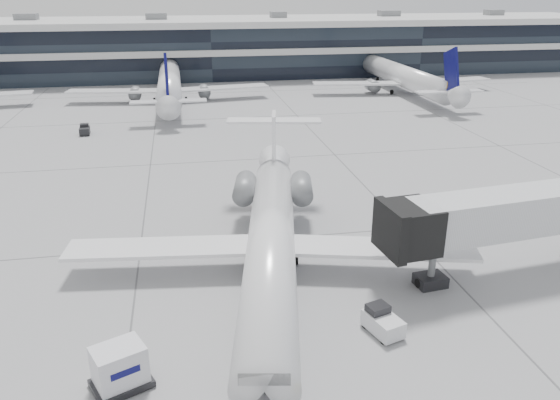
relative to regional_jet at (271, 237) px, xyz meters
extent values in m
plane|color=gray|center=(1.37, 5.06, -2.60)|extent=(220.00, 220.00, 0.00)
cube|color=black|center=(1.37, 87.06, 2.40)|extent=(170.00, 22.00, 10.00)
cylinder|color=white|center=(-0.18, -0.94, -0.08)|extent=(7.78, 26.42, 2.96)
cone|color=white|center=(2.58, 13.72, 0.25)|extent=(3.41, 3.97, 2.81)
cube|color=white|center=(-6.98, 1.46, -0.85)|extent=(12.31, 4.23, 0.24)
cube|color=white|center=(7.03, -1.18, -0.85)|extent=(12.39, 5.81, 0.24)
cylinder|color=slate|center=(-0.67, 8.30, 0.36)|extent=(2.31, 3.97, 1.65)
cylinder|color=slate|center=(3.64, 7.49, 0.36)|extent=(2.31, 3.97, 1.65)
cube|color=white|center=(2.46, 13.07, 2.55)|extent=(0.83, 2.86, 4.94)
cube|color=white|center=(2.54, 13.50, 4.31)|extent=(8.09, 3.19, 0.18)
cylinder|color=black|center=(-2.11, -11.18, -2.30)|extent=(0.31, 0.64, 0.61)
cylinder|color=black|center=(-1.39, 1.52, -2.25)|extent=(0.39, 0.74, 0.70)
cylinder|color=black|center=(1.85, 0.91, -2.25)|extent=(0.39, 0.74, 0.70)
cube|color=silver|center=(15.01, -2.72, 1.72)|extent=(14.32, 4.44, 2.62)
cube|color=black|center=(7.81, -3.56, 1.62)|extent=(2.97, 3.50, 2.82)
cylinder|color=slate|center=(9.51, -3.36, -1.19)|extent=(0.44, 0.44, 2.82)
cube|color=black|center=(9.51, -3.36, -2.25)|extent=(1.96, 1.61, 0.70)
cube|color=silver|center=(4.82, -7.57, -2.04)|extent=(1.96, 2.57, 0.93)
cube|color=black|center=(4.66, -7.08, -1.42)|extent=(1.36, 1.23, 0.52)
cylinder|color=black|center=(4.03, -6.95, -2.38)|extent=(0.31, 0.49, 0.45)
cylinder|color=black|center=(5.11, -6.61, -2.38)|extent=(0.31, 0.49, 0.45)
cylinder|color=black|center=(4.52, -8.53, -2.38)|extent=(0.31, 0.49, 0.45)
cylinder|color=black|center=(5.61, -8.19, -2.38)|extent=(0.31, 0.49, 0.45)
cube|color=black|center=(-8.70, -9.43, -2.40)|extent=(3.18, 2.84, 0.32)
cube|color=white|center=(-8.70, -9.43, -1.33)|extent=(2.77, 2.49, 1.82)
cone|color=red|center=(0.48, 11.41, -2.33)|extent=(0.35, 0.35, 0.55)
cube|color=red|center=(0.48, 11.41, -2.59)|extent=(0.47, 0.47, 0.03)
cube|color=black|center=(-17.17, 39.31, -2.10)|extent=(1.34, 2.11, 0.83)
cube|color=black|center=(-17.21, 39.77, -1.54)|extent=(1.07, 0.90, 0.46)
cylinder|color=black|center=(-17.73, 40.01, -2.40)|extent=(0.19, 0.42, 0.40)
cylinder|color=black|center=(-16.72, 40.08, -2.40)|extent=(0.19, 0.42, 0.40)
cylinder|color=black|center=(-17.62, 38.54, -2.40)|extent=(0.19, 0.42, 0.40)
cylinder|color=black|center=(-16.61, 38.61, -2.40)|extent=(0.19, 0.42, 0.40)
camera|label=1|loc=(-5.15, -30.99, 14.93)|focal=35.00mm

